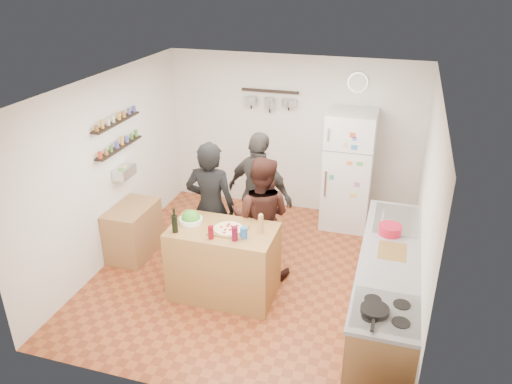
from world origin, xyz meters
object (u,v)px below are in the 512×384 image
(pepper_mill, at_px, (261,225))
(skillet, at_px, (375,310))
(counter_run, at_px, (387,292))
(salt_canister, at_px, (244,233))
(person_left, at_px, (211,208))
(wine_bottle, at_px, (175,224))
(wall_clock, at_px, (358,82))
(person_back, at_px, (260,195))
(red_bowl, at_px, (390,230))
(side_table, at_px, (134,231))
(fridge, at_px, (348,170))
(salad_bowl, at_px, (191,220))
(person_center, at_px, (261,218))
(prep_island, at_px, (224,262))

(pepper_mill, relative_size, skillet, 0.77)
(counter_run, relative_size, skillet, 10.23)
(salt_canister, relative_size, counter_run, 0.05)
(person_left, relative_size, counter_run, 0.68)
(wine_bottle, bearing_deg, salt_canister, 7.13)
(skillet, distance_m, wall_clock, 3.88)
(person_back, bearing_deg, red_bowl, 179.14)
(counter_run, bearing_deg, person_back, 147.50)
(side_table, bearing_deg, wall_clock, 37.67)
(salt_canister, bearing_deg, fridge, 69.71)
(salad_bowl, distance_m, red_bowl, 2.33)
(salad_bowl, xyz_separation_m, person_center, (0.72, 0.53, -0.12))
(person_back, xyz_separation_m, counter_run, (1.80, -1.15, -0.43))
(wall_clock, bearing_deg, person_left, -126.50)
(person_left, xyz_separation_m, person_center, (0.65, 0.06, -0.08))
(prep_island, distance_m, skillet, 2.16)
(wine_bottle, distance_m, skillet, 2.47)
(counter_run, height_order, fridge, fridge)
(salad_bowl, relative_size, wall_clock, 0.92)
(prep_island, bearing_deg, person_center, 62.72)
(person_back, xyz_separation_m, fridge, (1.05, 1.15, 0.02))
(wine_bottle, relative_size, counter_run, 0.08)
(wine_bottle, distance_m, person_back, 1.47)
(salad_bowl, bearing_deg, pepper_mill, -0.00)
(pepper_mill, bearing_deg, prep_island, -173.66)
(red_bowl, distance_m, fridge, 1.95)
(salad_bowl, distance_m, fridge, 2.72)
(wine_bottle, xyz_separation_m, person_center, (0.80, 0.80, -0.20))
(pepper_mill, distance_m, fridge, 2.32)
(salt_canister, bearing_deg, salad_bowl, 166.72)
(salt_canister, relative_size, person_center, 0.08)
(wall_clock, bearing_deg, person_back, -125.24)
(person_back, xyz_separation_m, wall_clock, (1.05, 1.48, 1.27))
(fridge, bearing_deg, skillet, -78.86)
(fridge, relative_size, wall_clock, 6.00)
(salad_bowl, xyz_separation_m, salt_canister, (0.72, -0.17, 0.04))
(salad_bowl, bearing_deg, fridge, 54.05)
(wine_bottle, xyz_separation_m, salt_canister, (0.80, 0.10, -0.04))
(side_table, bearing_deg, person_back, 19.85)
(counter_run, bearing_deg, person_center, 159.10)
(salad_bowl, height_order, red_bowl, red_bowl)
(person_back, bearing_deg, fridge, -112.25)
(side_table, bearing_deg, skillet, -24.94)
(pepper_mill, height_order, person_center, person_center)
(fridge, bearing_deg, red_bowl, -68.97)
(wine_bottle, relative_size, red_bowl, 0.81)
(red_bowl, bearing_deg, salt_canister, -160.72)
(wine_bottle, relative_size, person_center, 0.13)
(person_left, bearing_deg, person_back, -133.60)
(wine_bottle, xyz_separation_m, skillet, (2.33, -0.83, -0.07))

